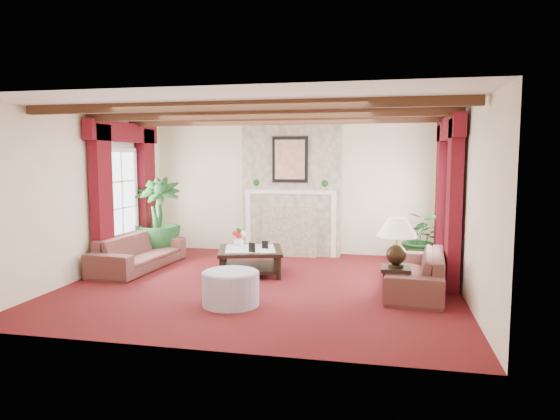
% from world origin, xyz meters
% --- Properties ---
extents(floor, '(6.00, 6.00, 0.00)m').
position_xyz_m(floor, '(0.00, 0.00, 0.00)').
color(floor, '#490D12').
rests_on(floor, ground).
extents(ceiling, '(6.00, 6.00, 0.00)m').
position_xyz_m(ceiling, '(0.00, 0.00, 2.70)').
color(ceiling, white).
rests_on(ceiling, floor).
extents(back_wall, '(6.00, 0.02, 2.70)m').
position_xyz_m(back_wall, '(0.00, 2.75, 1.35)').
color(back_wall, beige).
rests_on(back_wall, ground).
extents(left_wall, '(0.02, 5.50, 2.70)m').
position_xyz_m(left_wall, '(-3.00, 0.00, 1.35)').
color(left_wall, beige).
rests_on(left_wall, ground).
extents(right_wall, '(0.02, 5.50, 2.70)m').
position_xyz_m(right_wall, '(3.00, 0.00, 1.35)').
color(right_wall, beige).
rests_on(right_wall, ground).
extents(ceiling_beams, '(6.00, 3.00, 0.12)m').
position_xyz_m(ceiling_beams, '(0.00, 0.00, 2.64)').
color(ceiling_beams, '#3B2112').
rests_on(ceiling_beams, ceiling).
extents(fireplace, '(2.00, 0.52, 2.70)m').
position_xyz_m(fireplace, '(0.00, 2.55, 2.70)').
color(fireplace, tan).
rests_on(fireplace, ground).
extents(french_door_left, '(0.10, 1.10, 2.16)m').
position_xyz_m(french_door_left, '(-2.97, 1.00, 2.13)').
color(french_door_left, white).
rests_on(french_door_left, ground).
extents(french_door_right, '(0.10, 1.10, 2.16)m').
position_xyz_m(french_door_right, '(2.97, 1.00, 2.13)').
color(french_door_right, white).
rests_on(french_door_right, ground).
extents(curtains_left, '(0.20, 2.40, 2.55)m').
position_xyz_m(curtains_left, '(-2.86, 1.00, 2.55)').
color(curtains_left, '#45090B').
rests_on(curtains_left, ground).
extents(curtains_right, '(0.20, 2.40, 2.55)m').
position_xyz_m(curtains_right, '(2.86, 1.00, 2.55)').
color(curtains_right, '#45090B').
rests_on(curtains_right, ground).
extents(sofa_left, '(2.19, 0.88, 0.83)m').
position_xyz_m(sofa_left, '(-2.44, 0.63, 0.41)').
color(sofa_left, '#3F1120').
rests_on(sofa_left, ground).
extents(sofa_right, '(2.13, 0.94, 0.79)m').
position_xyz_m(sofa_right, '(2.34, 0.12, 0.40)').
color(sofa_right, '#3F1120').
rests_on(sofa_right, ground).
extents(potted_palm, '(2.07, 2.25, 0.89)m').
position_xyz_m(potted_palm, '(-2.53, 1.60, 0.45)').
color(potted_palm, black).
rests_on(potted_palm, ground).
extents(small_plant, '(1.64, 1.67, 0.78)m').
position_xyz_m(small_plant, '(2.53, 1.98, 0.39)').
color(small_plant, black).
rests_on(small_plant, ground).
extents(coffee_table, '(1.31, 1.31, 0.43)m').
position_xyz_m(coffee_table, '(-0.37, 0.65, 0.22)').
color(coffee_table, black).
rests_on(coffee_table, ground).
extents(side_table, '(0.42, 0.42, 0.48)m').
position_xyz_m(side_table, '(2.04, -0.48, 0.24)').
color(side_table, black).
rests_on(side_table, ground).
extents(ottoman, '(0.77, 0.77, 0.45)m').
position_xyz_m(ottoman, '(-0.16, -1.15, 0.23)').
color(ottoman, '#A9A4BA').
rests_on(ottoman, ground).
extents(table_lamp, '(0.56, 0.56, 0.71)m').
position_xyz_m(table_lamp, '(2.04, -0.48, 0.83)').
color(table_lamp, black).
rests_on(table_lamp, side_table).
extents(flower_vase, '(0.25, 0.25, 0.18)m').
position_xyz_m(flower_vase, '(-0.65, 0.91, 0.52)').
color(flower_vase, silver).
rests_on(flower_vase, coffee_table).
extents(book, '(0.22, 0.14, 0.28)m').
position_xyz_m(book, '(-0.14, 0.36, 0.57)').
color(book, black).
rests_on(book, coffee_table).
extents(photo_frame_a, '(0.12, 0.07, 0.17)m').
position_xyz_m(photo_frame_a, '(-0.26, 0.33, 0.52)').
color(photo_frame_a, black).
rests_on(photo_frame_a, coffee_table).
extents(photo_frame_b, '(0.11, 0.02, 0.14)m').
position_xyz_m(photo_frame_b, '(-0.12, 0.69, 0.51)').
color(photo_frame_b, black).
rests_on(photo_frame_b, coffee_table).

